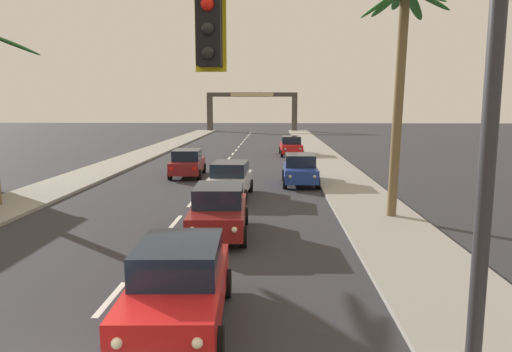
{
  "coord_description": "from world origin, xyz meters",
  "views": [
    {
      "loc": [
        3.71,
        -6.5,
        4.38
      ],
      "look_at": [
        3.16,
        8.0,
        2.2
      ],
      "focal_mm": 33.15,
      "sensor_mm": 36.0,
      "label": 1
    }
  ],
  "objects": [
    {
      "name": "sidewalk_right",
      "position": [
        7.8,
        20.0,
        0.07
      ],
      "size": [
        3.2,
        110.0,
        0.14
      ],
      "primitive_type": "cube",
      "color": "gray",
      "rests_on": "ground"
    },
    {
      "name": "town_gateway_arch",
      "position": [
        0.0,
        73.93,
        4.24
      ],
      "size": [
        15.23,
        0.9,
        6.48
      ],
      "color": "#423D38",
      "rests_on": "ground"
    },
    {
      "name": "sedan_fifth_in_queue",
      "position": [
        1.61,
        15.8,
        0.85
      ],
      "size": [
        2.11,
        4.51,
        1.68
      ],
      "color": "silver",
      "rests_on": "ground"
    },
    {
      "name": "lane_markings",
      "position": [
        0.4,
        20.58,
        0.0
      ],
      "size": [
        4.28,
        88.48,
        0.01
      ],
      "color": "silver",
      "rests_on": "ground"
    },
    {
      "name": "sedan_third_in_queue",
      "position": [
        1.85,
        9.12,
        0.85
      ],
      "size": [
        2.08,
        4.5,
        1.68
      ],
      "color": "maroon",
      "rests_on": "ground"
    },
    {
      "name": "sedan_oncoming_far",
      "position": [
        -1.61,
        22.25,
        0.85
      ],
      "size": [
        2.11,
        4.51,
        1.68
      ],
      "color": "maroon",
      "rests_on": "ground"
    },
    {
      "name": "sedan_parked_mid_kerb",
      "position": [
        5.21,
        34.91,
        0.85
      ],
      "size": [
        2.06,
        4.5,
        1.68
      ],
      "color": "red",
      "rests_on": "ground"
    },
    {
      "name": "sidewalk_left",
      "position": [
        -7.8,
        20.0,
        0.07
      ],
      "size": [
        3.2,
        110.0,
        0.14
      ],
      "primitive_type": "cube",
      "color": "gray",
      "rests_on": "ground"
    },
    {
      "name": "traffic_signal_mast",
      "position": [
        2.9,
        -0.15,
        4.84
      ],
      "size": [
        11.37,
        0.41,
        6.85
      ],
      "color": "#2D2D33",
      "rests_on": "ground"
    },
    {
      "name": "palm_right_second",
      "position": [
        8.38,
        11.6,
        6.35
      ],
      "size": [
        3.51,
        3.64,
        8.88
      ],
      "color": "brown",
      "rests_on": "ground"
    },
    {
      "name": "sedan_lead_at_stop_bar",
      "position": [
        1.83,
        2.44,
        0.85
      ],
      "size": [
        2.1,
        4.51,
        1.68
      ],
      "color": "red",
      "rests_on": "ground"
    },
    {
      "name": "sedan_parked_nearest_kerb",
      "position": [
        5.18,
        19.59,
        0.85
      ],
      "size": [
        1.95,
        4.45,
        1.68
      ],
      "color": "navy",
      "rests_on": "ground"
    }
  ]
}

